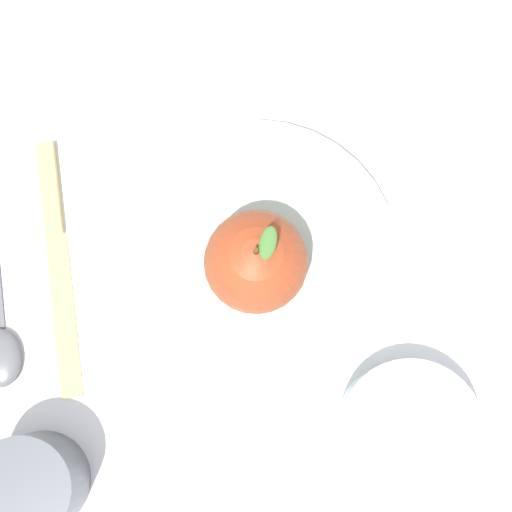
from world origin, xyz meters
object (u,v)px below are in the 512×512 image
at_px(dinner_plate, 256,258).
at_px(cup, 29,486).
at_px(side_bowl, 410,431).
at_px(apple, 256,262).
at_px(knife, 56,243).

height_order(dinner_plate, cup, cup).
bearing_deg(dinner_plate, side_bowl, -81.77).
relative_size(apple, cup, 1.18).
distance_m(apple, knife, 0.18).
bearing_deg(knife, dinner_plate, -37.23).
bearing_deg(cup, dinner_plate, 13.81).
bearing_deg(apple, dinner_plate, 57.05).
relative_size(dinner_plate, side_bowl, 2.09).
height_order(dinner_plate, knife, dinner_plate).
distance_m(side_bowl, cup, 0.29).
height_order(apple, knife, apple).
height_order(dinner_plate, side_bowl, side_bowl).
relative_size(dinner_plate, apple, 2.57).
distance_m(side_bowl, knife, 0.33).
bearing_deg(dinner_plate, cup, -166.19).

